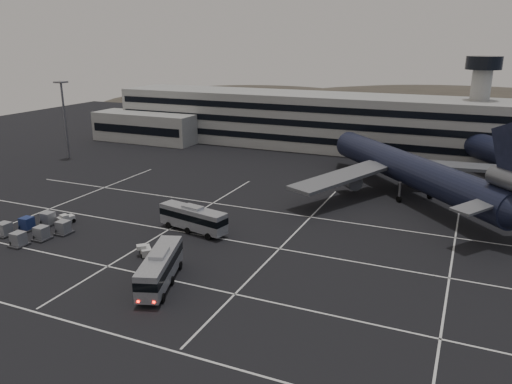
% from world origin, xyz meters
% --- Properties ---
extents(ground, '(260.00, 260.00, 0.00)m').
position_xyz_m(ground, '(0.00, 0.00, 0.00)').
color(ground, black).
rests_on(ground, ground).
extents(lane_markings, '(90.00, 55.62, 0.01)m').
position_xyz_m(lane_markings, '(0.95, 0.72, 0.01)').
color(lane_markings, silver).
rests_on(lane_markings, ground).
extents(terminal, '(125.00, 26.00, 24.00)m').
position_xyz_m(terminal, '(-2.95, 71.14, 6.93)').
color(terminal, gray).
rests_on(terminal, ground).
extents(hills, '(352.00, 180.00, 44.00)m').
position_xyz_m(hills, '(17.99, 170.00, -12.07)').
color(hills, '#38332B').
rests_on(hills, ground).
extents(lightpole_left, '(2.40, 2.40, 18.28)m').
position_xyz_m(lightpole_left, '(-55.00, 35.00, 11.82)').
color(lightpole_left, slate).
rests_on(lightpole_left, ground).
extents(trijet_main, '(42.48, 46.80, 18.08)m').
position_xyz_m(trijet_main, '(25.35, 35.04, 5.25)').
color(trijet_main, black).
rests_on(trijet_main, ground).
extents(bus_near, '(6.42, 12.04, 4.17)m').
position_xyz_m(bus_near, '(2.96, -11.31, 2.28)').
color(bus_near, gray).
rests_on(bus_near, ground).
extents(bus_far, '(11.68, 4.89, 4.02)m').
position_xyz_m(bus_far, '(-2.21, 4.95, 2.20)').
color(bus_far, gray).
rests_on(bus_far, ground).
extents(tug_a, '(2.20, 2.77, 1.57)m').
position_xyz_m(tug_a, '(-22.34, -0.13, 0.69)').
color(tug_a, beige).
rests_on(tug_a, ground).
extents(tug_b, '(2.66, 2.69, 1.52)m').
position_xyz_m(tug_b, '(-3.56, -5.19, 0.67)').
color(tug_b, beige).
rests_on(tug_b, ground).
extents(uld_cluster, '(10.16, 10.95, 1.99)m').
position_xyz_m(uld_cluster, '(-23.00, -5.70, 0.97)').
color(uld_cluster, '#2D2D30').
rests_on(uld_cluster, ground).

